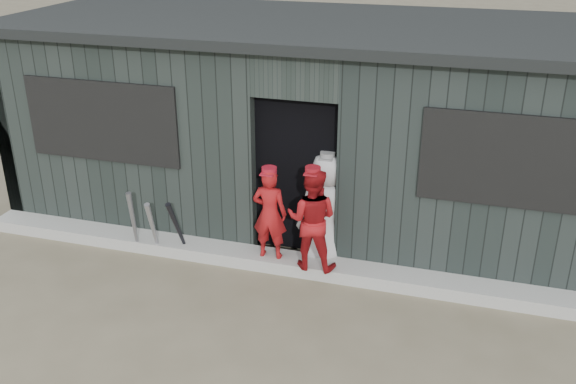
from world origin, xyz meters
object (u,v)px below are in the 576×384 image
(player_grey_back, at_px, (326,210))
(bat_mid, at_px, (134,223))
(player_red_right, at_px, (312,219))
(dugout, at_px, (324,123))
(bat_left, at_px, (153,229))
(bat_right, at_px, (178,229))
(player_red_left, at_px, (270,214))

(player_grey_back, bearing_deg, bat_mid, -14.16)
(bat_mid, bearing_deg, player_red_right, 1.76)
(player_red_right, relative_size, dugout, 0.14)
(bat_left, distance_m, player_grey_back, 2.09)
(bat_right, xyz_separation_m, player_red_left, (1.12, 0.11, 0.30))
(player_red_left, xyz_separation_m, player_grey_back, (0.59, 0.32, -0.01))
(bat_left, relative_size, dugout, 0.10)
(bat_left, relative_size, player_grey_back, 0.58)
(bat_right, height_order, player_grey_back, player_grey_back)
(bat_right, relative_size, dugout, 0.10)
(bat_right, relative_size, player_red_left, 0.75)
(bat_left, height_order, player_red_right, player_red_right)
(player_red_left, bearing_deg, dugout, -98.96)
(player_grey_back, bearing_deg, bat_right, -11.99)
(player_red_right, bearing_deg, bat_mid, 0.71)
(bat_mid, distance_m, dugout, 2.80)
(bat_mid, relative_size, player_red_left, 0.76)
(player_red_left, bearing_deg, bat_mid, 3.58)
(bat_right, bearing_deg, bat_left, -166.21)
(player_red_left, distance_m, dugout, 1.82)
(bat_left, bearing_deg, bat_right, 13.79)
(bat_right, bearing_deg, player_red_right, 0.67)
(player_red_left, bearing_deg, bat_left, 5.50)
(player_red_left, xyz_separation_m, player_red_right, (0.52, -0.09, 0.05))
(player_red_left, xyz_separation_m, dugout, (0.22, 1.71, 0.59))
(bat_right, xyz_separation_m, dugout, (1.34, 1.81, 0.89))
(bat_mid, xyz_separation_m, player_red_left, (1.69, 0.16, 0.28))
(bat_left, distance_m, dugout, 2.65)
(player_red_left, bearing_deg, player_red_right, 168.81)
(bat_left, bearing_deg, player_red_left, 7.19)
(player_red_left, relative_size, player_grey_back, 0.80)
(player_grey_back, distance_m, dugout, 1.56)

